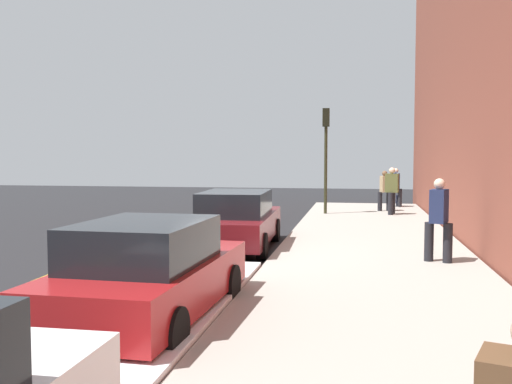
% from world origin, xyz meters
% --- Properties ---
extents(ground_plane, '(56.00, 56.00, 0.00)m').
position_xyz_m(ground_plane, '(0.00, 0.00, 0.00)').
color(ground_plane, black).
extents(sidewalk, '(28.00, 4.60, 0.15)m').
position_xyz_m(sidewalk, '(0.00, -3.30, 0.07)').
color(sidewalk, '#A39E93').
rests_on(sidewalk, ground).
extents(lane_stripe_centre, '(28.00, 0.14, 0.01)m').
position_xyz_m(lane_stripe_centre, '(0.00, 3.20, 0.00)').
color(lane_stripe_centre, gold).
rests_on(lane_stripe_centre, ground).
extents(snow_bank_curb, '(7.32, 0.56, 0.22)m').
position_xyz_m(snow_bank_curb, '(-5.63, -0.70, 0.11)').
color(snow_bank_curb, white).
rests_on(snow_bank_curb, ground).
extents(parked_car_red, '(4.39, 2.03, 1.51)m').
position_xyz_m(parked_car_red, '(-5.84, 0.01, 0.76)').
color(parked_car_red, black).
rests_on(parked_car_red, ground).
extents(parked_car_maroon, '(4.77, 2.03, 1.51)m').
position_xyz_m(parked_car_maroon, '(0.83, 0.12, 0.76)').
color(parked_car_maroon, black).
rests_on(parked_car_maroon, ground).
extents(pedestrian_navy_coat, '(0.56, 0.56, 1.79)m').
position_xyz_m(pedestrian_navy_coat, '(-0.89, -4.64, 1.10)').
color(pedestrian_navy_coat, black).
rests_on(pedestrian_navy_coat, sidewalk).
extents(pedestrian_tan_coat, '(0.49, 0.53, 1.63)m').
position_xyz_m(pedestrian_tan_coat, '(10.35, -4.01, 1.02)').
color(pedestrian_tan_coat, black).
rests_on(pedestrian_tan_coat, sidewalk).
extents(pedestrian_blue_coat, '(0.51, 0.55, 1.69)m').
position_xyz_m(pedestrian_blue_coat, '(12.33, -4.57, 1.05)').
color(pedestrian_blue_coat, black).
rests_on(pedestrian_blue_coat, sidewalk).
extents(pedestrian_olive_coat, '(0.58, 0.54, 1.80)m').
position_xyz_m(pedestrian_olive_coat, '(9.00, -4.22, 1.11)').
color(pedestrian_olive_coat, black).
rests_on(pedestrian_olive_coat, sidewalk).
extents(traffic_light_pole, '(0.35, 0.26, 4.06)m').
position_xyz_m(traffic_light_pole, '(8.89, -1.71, 2.91)').
color(traffic_light_pole, '#2D2D19').
rests_on(traffic_light_pole, sidewalk).
extents(rolling_suitcase, '(0.34, 0.22, 0.84)m').
position_xyz_m(rolling_suitcase, '(12.70, -4.74, 0.40)').
color(rolling_suitcase, '#191E38').
rests_on(rolling_suitcase, sidewalk).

